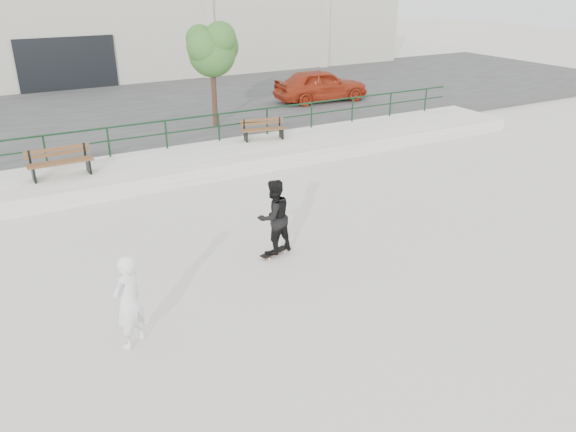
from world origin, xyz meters
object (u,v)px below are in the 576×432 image
tree (212,48)px  red_car (321,85)px  bench_left (60,162)px  skateboard (274,252)px  standing_skater (274,217)px  seated_skater (129,302)px  bench_right (263,129)px

tree → red_car: size_ratio=0.90×
bench_left → red_car: size_ratio=0.43×
bench_left → tree: bearing=27.1°
bench_left → red_car: 13.92m
tree → skateboard: (-2.92, -10.53, -3.48)m
standing_skater → seated_skater: size_ratio=1.01×
bench_right → standing_skater: size_ratio=0.94×
bench_right → tree: 3.98m
bench_left → tree: tree is taller
tree → standing_skater: tree is taller
skateboard → standing_skater: (0.00, 0.00, 0.93)m
tree → standing_skater: size_ratio=2.24×
skateboard → seated_skater: seated_skater is taller
red_car → skateboard: (-9.16, -12.39, -1.20)m
seated_skater → standing_skater: bearing=171.5°
bench_left → red_car: bearing=21.7°
red_car → skateboard: red_car is taller
bench_left → skateboard: 7.94m
bench_right → tree: bearing=115.9°
bench_right → bench_left: bearing=-162.7°
red_car → standing_skater: bearing=148.5°
bench_left → skateboard: bearing=-63.5°
standing_skater → bench_left: bearing=-71.2°
bench_left → standing_skater: (3.66, -6.99, 0.07)m
bench_left → bench_right: bearing=4.1°
bench_right → seated_skater: (-7.52, -9.52, 0.02)m
tree → standing_skater: bearing=-105.5°
bench_left → seated_skater: (-0.23, -8.84, -0.04)m
red_car → standing_skater: (-9.16, -12.39, -0.27)m
skateboard → seated_skater: 4.39m
skateboard → standing_skater: size_ratio=0.44×
red_car → standing_skater: 15.41m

